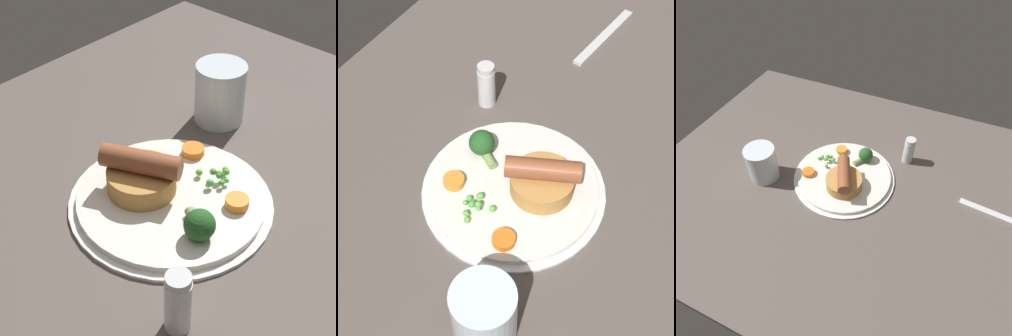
# 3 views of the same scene
# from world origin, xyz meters

# --- Properties ---
(dining_table) EXTENTS (1.10, 0.80, 0.03)m
(dining_table) POSITION_xyz_m (0.00, 0.00, 0.01)
(dining_table) COLOR #564C47
(dining_table) RESTS_ON ground
(dinner_plate) EXTENTS (0.26, 0.26, 0.01)m
(dinner_plate) POSITION_xyz_m (0.05, -0.01, 0.04)
(dinner_plate) COLOR silver
(dinner_plate) RESTS_ON dining_table
(sausage_pudding) EXTENTS (0.09, 0.11, 0.06)m
(sausage_pudding) POSITION_xyz_m (0.04, 0.02, 0.07)
(sausage_pudding) COLOR #BC8442
(sausage_pudding) RESTS_ON dinner_plate
(pea_pile) EXTENTS (0.05, 0.04, 0.02)m
(pea_pile) POSITION_xyz_m (0.11, -0.04, 0.05)
(pea_pile) COLOR #58A74C
(pea_pile) RESTS_ON dinner_plate
(broccoli_floret_near) EXTENTS (0.05, 0.05, 0.04)m
(broccoli_floret_near) POSITION_xyz_m (0.02, -0.08, 0.06)
(broccoli_floret_near) COLOR #235623
(broccoli_floret_near) RESTS_ON dinner_plate
(carrot_slice_1) EXTENTS (0.04, 0.04, 0.01)m
(carrot_slice_1) POSITION_xyz_m (0.09, -0.08, 0.05)
(carrot_slice_1) COLOR orange
(carrot_slice_1) RESTS_ON dinner_plate
(carrot_slice_3) EXTENTS (0.04, 0.04, 0.01)m
(carrot_slice_3) POSITION_xyz_m (0.14, 0.02, 0.05)
(carrot_slice_3) COLOR orange
(carrot_slice_3) RESTS_ON dinner_plate
(drinking_glass) EXTENTS (0.08, 0.08, 0.09)m
(drinking_glass) POSITION_xyz_m (0.24, 0.06, 0.08)
(drinking_glass) COLOR silver
(drinking_glass) RESTS_ON dining_table
(salt_shaker) EXTENTS (0.03, 0.03, 0.08)m
(salt_shaker) POSITION_xyz_m (-0.08, -0.14, 0.07)
(salt_shaker) COLOR silver
(salt_shaker) RESTS_ON dining_table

